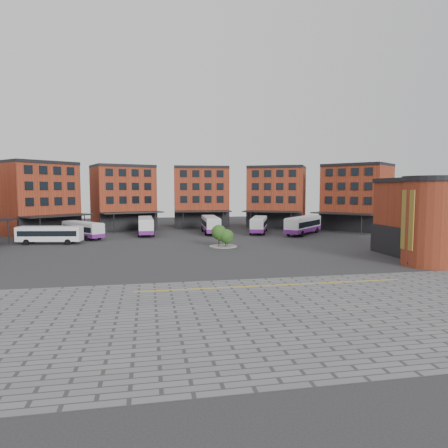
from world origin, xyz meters
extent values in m
plane|color=#28282B|center=(0.00, 0.00, 0.00)|extent=(160.00, 160.00, 0.00)
cube|color=slate|center=(2.00, -22.00, 0.01)|extent=(50.00, 22.00, 0.02)
cube|color=gold|center=(2.00, -14.00, 0.03)|extent=(26.00, 0.15, 0.02)
cylinder|color=black|center=(-32.52, 22.18, 2.00)|extent=(0.20, 0.20, 4.00)
cube|color=maroon|center=(-31.45, 36.93, 7.00)|extent=(16.35, 16.13, 14.00)
cube|color=black|center=(-28.20, 33.32, 2.00)|extent=(10.00, 9.07, 4.00)
cube|color=black|center=(-31.45, 36.93, 14.30)|extent=(16.55, 16.35, 0.60)
cube|color=black|center=(-28.07, 33.17, 9.20)|extent=(8.60, 7.77, 8.00)
cube|color=black|center=(-26.63, 31.58, 4.00)|extent=(12.61, 11.97, 0.25)
cylinder|color=black|center=(-28.81, 27.19, 2.00)|extent=(0.20, 0.20, 4.00)
cylinder|color=black|center=(-22.05, 33.28, 2.00)|extent=(0.20, 0.20, 4.00)
cube|color=maroon|center=(-15.30, 46.44, 7.00)|extent=(15.55, 13.69, 14.00)
cube|color=black|center=(-13.72, 41.85, 2.00)|extent=(12.45, 4.71, 4.00)
cube|color=black|center=(-15.30, 46.44, 14.30)|extent=(15.65, 13.97, 0.60)
cube|color=black|center=(-13.66, 41.66, 9.20)|extent=(10.87, 3.87, 8.00)
cube|color=black|center=(-12.96, 39.63, 4.00)|extent=(13.72, 8.39, 0.25)
cylinder|color=black|center=(-16.67, 36.45, 2.00)|extent=(0.20, 0.20, 4.00)
cylinder|color=black|center=(-8.07, 39.41, 2.00)|extent=(0.20, 0.20, 4.00)
cube|color=maroon|center=(3.28, 48.89, 7.00)|extent=(13.67, 10.88, 14.00)
cube|color=black|center=(2.94, 44.05, 2.00)|extent=(13.00, 1.41, 4.00)
cube|color=black|center=(3.28, 48.89, 14.30)|extent=(13.69, 11.18, 0.60)
cube|color=black|center=(2.93, 43.85, 9.20)|extent=(11.42, 0.95, 8.00)
cube|color=black|center=(2.78, 41.70, 4.00)|extent=(13.28, 5.30, 0.25)
cylinder|color=black|center=(-1.89, 40.22, 2.00)|extent=(0.20, 0.20, 4.00)
cylinder|color=black|center=(7.19, 39.59, 2.00)|extent=(0.20, 0.20, 4.00)
cube|color=maroon|center=(21.34, 43.88, 7.00)|extent=(16.12, 14.81, 14.00)
cube|color=black|center=(19.14, 39.56, 2.00)|extent=(11.81, 6.35, 4.00)
cube|color=black|center=(21.34, 43.88, 14.30)|extent=(16.26, 15.08, 0.60)
cube|color=black|center=(19.04, 39.38, 9.20)|extent=(10.26, 5.33, 8.00)
cube|color=black|center=(18.07, 37.46, 4.00)|extent=(13.58, 9.82, 0.25)
cylinder|color=black|center=(13.20, 37.92, 2.00)|extent=(0.20, 0.20, 4.00)
cylinder|color=black|center=(21.31, 33.79, 2.00)|extent=(0.20, 0.20, 4.00)
cube|color=maroon|center=(36.00, 32.21, 7.00)|extent=(16.02, 16.39, 14.00)
cube|color=black|center=(32.29, 29.09, 2.00)|extent=(8.74, 10.28, 4.00)
cube|color=black|center=(36.00, 32.21, 14.30)|extent=(16.25, 16.58, 0.60)
cube|color=black|center=(32.14, 28.96, 9.20)|extent=(7.47, 8.86, 8.00)
cube|color=black|center=(30.49, 27.58, 4.00)|extent=(11.73, 12.79, 0.25)
cylinder|color=black|center=(26.19, 29.91, 2.00)|extent=(0.20, 0.20, 4.00)
cylinder|color=black|center=(32.03, 22.94, 2.00)|extent=(0.20, 0.20, 4.00)
cube|color=maroon|center=(30.00, -2.00, 5.00)|extent=(14.00, 12.00, 10.00)
cube|color=black|center=(30.00, -2.00, 10.30)|extent=(14.40, 12.40, 0.60)
cube|color=black|center=(22.90, -2.00, 2.00)|extent=(0.40, 12.00, 4.00)
cylinder|color=maroon|center=(23.00, -8.00, 5.00)|extent=(6.00, 6.00, 10.00)
cylinder|color=black|center=(23.00, -8.00, 10.30)|extent=(6.40, 6.40, 0.60)
cube|color=#E94E1B|center=(20.10, -8.00, 5.50)|extent=(0.12, 2.20, 7.00)
cylinder|color=gray|center=(2.00, 12.00, 0.06)|extent=(4.40, 4.40, 0.12)
cylinder|color=#332114|center=(1.20, 11.40, 0.85)|extent=(0.14, 0.14, 1.70)
sphere|color=#29531B|center=(1.20, 11.40, 2.38)|extent=(2.32, 2.32, 2.32)
sphere|color=#29531B|center=(1.40, 11.25, 1.87)|extent=(1.62, 1.62, 1.62)
cylinder|color=#332114|center=(2.80, 12.60, 0.58)|extent=(0.14, 0.14, 1.16)
sphere|color=#29531B|center=(2.80, 12.60, 1.63)|extent=(1.99, 1.99, 1.99)
sphere|color=#29531B|center=(3.00, 12.45, 1.28)|extent=(1.39, 1.39, 1.39)
cylinder|color=#332114|center=(2.20, 11.00, 0.65)|extent=(0.14, 0.14, 1.30)
sphere|color=#29531B|center=(2.20, 11.00, 1.83)|extent=(2.17, 2.17, 2.17)
sphere|color=#29531B|center=(2.40, 10.85, 1.44)|extent=(1.52, 1.52, 1.52)
cube|color=silver|center=(-25.68, 20.39, 1.68)|extent=(10.66, 3.98, 2.32)
cube|color=black|center=(-25.68, 20.39, 1.85)|extent=(9.85, 3.91, 0.90)
cube|color=silver|center=(-25.68, 20.39, 2.89)|extent=(10.23, 3.82, 0.11)
cube|color=black|center=(-30.73, 21.20, 1.89)|extent=(0.44, 2.01, 1.04)
cylinder|color=black|center=(-29.16, 19.75, 0.47)|extent=(0.98, 0.43, 0.95)
cylinder|color=black|center=(-28.79, 22.09, 0.47)|extent=(0.98, 0.43, 0.95)
cylinder|color=black|center=(-22.58, 18.69, 0.47)|extent=(0.98, 0.43, 0.95)
cylinder|color=black|center=(-22.20, 21.03, 0.47)|extent=(0.98, 0.43, 0.95)
cube|color=silver|center=(-21.47, 26.93, 1.76)|extent=(8.64, 10.18, 2.44)
cube|color=black|center=(-21.47, 26.93, 1.94)|extent=(8.16, 9.52, 0.94)
cube|color=silver|center=(-21.47, 26.93, 3.03)|extent=(8.30, 9.77, 0.12)
cube|color=black|center=(-24.75, 31.18, 1.99)|extent=(1.75, 1.38, 1.09)
cube|color=#661B7D|center=(-21.47, 26.93, 0.89)|extent=(8.70, 10.23, 0.70)
cylinder|color=black|center=(-24.59, 28.94, 0.50)|extent=(0.84, 0.97, 0.99)
cylinder|color=black|center=(-22.62, 30.46, 0.50)|extent=(0.84, 0.97, 0.99)
cylinder|color=black|center=(-20.32, 23.40, 0.50)|extent=(0.84, 0.97, 0.99)
cylinder|color=black|center=(-18.35, 24.91, 0.50)|extent=(0.84, 0.97, 0.99)
cube|color=white|center=(-10.14, 31.24, 1.95)|extent=(3.07, 12.17, 2.70)
cube|color=black|center=(-10.14, 31.24, 2.15)|extent=(3.10, 11.20, 1.05)
cube|color=silver|center=(-10.14, 31.24, 3.36)|extent=(2.94, 11.68, 0.13)
cube|color=black|center=(-10.29, 37.19, 2.20)|extent=(2.34, 0.18, 1.21)
cube|color=#661B7D|center=(-10.14, 31.24, 0.99)|extent=(3.11, 12.21, 0.77)
cylinder|color=black|center=(-11.61, 35.07, 0.55)|extent=(0.36, 1.11, 1.10)
cylinder|color=black|center=(-8.86, 35.14, 0.55)|extent=(0.36, 1.11, 1.10)
cylinder|color=black|center=(-11.41, 27.33, 0.55)|extent=(0.36, 1.11, 1.10)
cylinder|color=black|center=(-8.66, 27.40, 0.55)|extent=(0.36, 1.11, 1.10)
cube|color=silver|center=(3.00, 31.29, 1.97)|extent=(3.33, 12.30, 2.71)
cube|color=black|center=(3.00, 31.29, 2.16)|extent=(3.35, 11.32, 1.05)
cube|color=silver|center=(3.00, 31.29, 3.38)|extent=(3.20, 11.80, 0.13)
cube|color=black|center=(3.28, 37.27, 2.21)|extent=(2.36, 0.23, 1.22)
cube|color=#661B7D|center=(3.00, 31.29, 1.00)|extent=(3.38, 12.34, 0.78)
cylinder|color=black|center=(1.80, 35.25, 0.55)|extent=(0.38, 1.12, 1.11)
cylinder|color=black|center=(4.57, 35.12, 0.55)|extent=(0.38, 1.12, 1.11)
cylinder|color=black|center=(1.44, 27.46, 0.55)|extent=(0.38, 1.12, 1.11)
cylinder|color=black|center=(4.20, 27.33, 0.55)|extent=(0.38, 1.12, 1.11)
cube|color=silver|center=(12.90, 29.96, 1.88)|extent=(6.52, 11.82, 2.59)
cube|color=black|center=(12.90, 29.96, 2.06)|extent=(6.25, 10.97, 1.00)
cube|color=silver|center=(12.90, 29.96, 3.22)|extent=(6.26, 11.34, 0.13)
cube|color=black|center=(14.89, 35.31, 2.11)|extent=(2.15, 0.89, 1.16)
cube|color=#661B7D|center=(12.90, 29.96, 0.95)|extent=(6.57, 11.87, 0.74)
cylinder|color=black|center=(12.96, 33.90, 0.53)|extent=(0.66, 1.10, 1.06)
cylinder|color=black|center=(15.44, 32.99, 0.53)|extent=(0.66, 1.10, 1.06)
cylinder|color=black|center=(10.37, 26.93, 0.53)|extent=(0.66, 1.10, 1.06)
cylinder|color=black|center=(12.85, 26.01, 0.53)|extent=(0.66, 1.10, 1.06)
cube|color=silver|center=(20.95, 25.81, 2.03)|extent=(10.74, 11.07, 2.80)
cube|color=black|center=(20.95, 25.81, 2.23)|extent=(10.09, 10.38, 1.09)
cube|color=silver|center=(20.95, 25.81, 3.49)|extent=(10.31, 10.63, 0.14)
cube|color=black|center=(25.22, 30.29, 2.29)|extent=(1.84, 1.76, 1.26)
cube|color=#661B7D|center=(20.95, 25.81, 1.03)|extent=(10.80, 11.13, 0.80)
cylinder|color=black|center=(22.69, 29.71, 0.57)|extent=(1.04, 1.06, 1.14)
cylinder|color=black|center=(24.76, 27.74, 0.57)|extent=(1.04, 1.06, 1.14)
cylinder|color=black|center=(17.14, 23.89, 0.57)|extent=(1.04, 1.06, 1.14)
cylinder|color=black|center=(19.21, 21.91, 0.57)|extent=(1.04, 1.06, 1.14)
imported|color=#0D0CA8|center=(22.47, -8.53, 0.77)|extent=(4.93, 3.16, 1.54)
camera|label=1|loc=(-9.56, -49.45, 9.07)|focal=32.00mm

